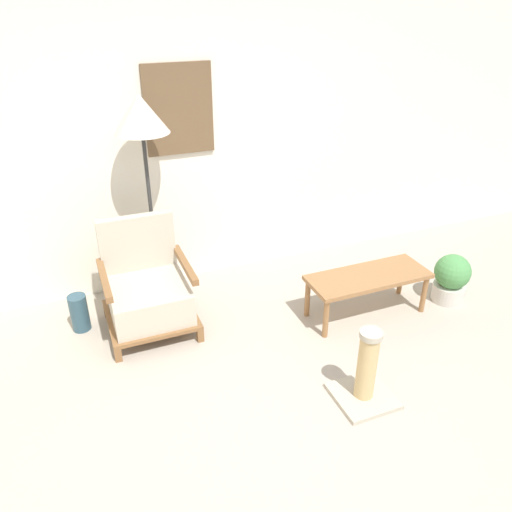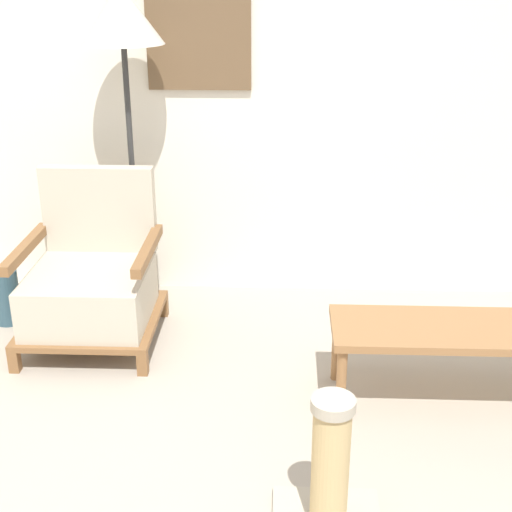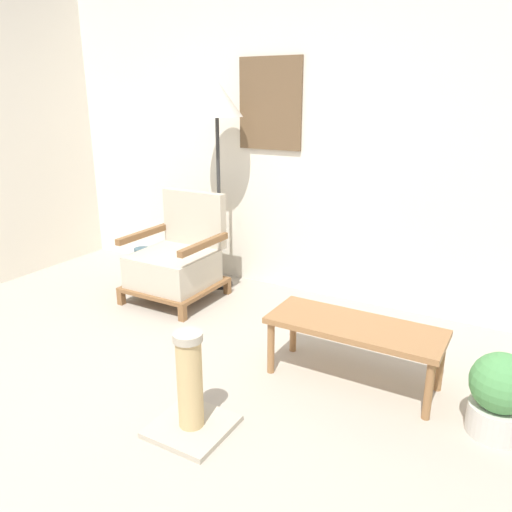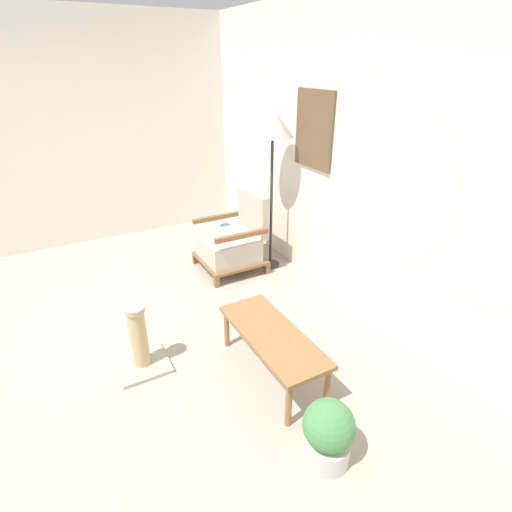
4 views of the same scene
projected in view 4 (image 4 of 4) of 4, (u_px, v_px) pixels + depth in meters
The scene contains 9 objects.
ground_plane at pixel (85, 354), 3.24m from camera, with size 14.00×14.00×0.00m, color #A89E8E.
wall_back at pixel (333, 155), 3.69m from camera, with size 8.00×0.09×2.70m.
wall_left at pixel (78, 135), 4.73m from camera, with size 0.06×8.00×2.70m.
armchair at pixel (233, 242), 4.45m from camera, with size 0.67×0.67×0.86m.
floor_lamp at pixel (273, 128), 3.96m from camera, with size 0.42×0.42×1.74m.
coffee_table at pixel (272, 338), 2.90m from camera, with size 1.01×0.39×0.37m.
vase at pixel (226, 237), 5.01m from camera, with size 0.14×0.14×0.31m, color #2D4C5B.
potted_plant at pixel (328, 433), 2.29m from camera, with size 0.30×0.30×0.44m.
scratching_post at pixel (140, 345), 3.03m from camera, with size 0.38×0.38×0.54m.
Camera 4 is at (2.91, -0.02, 2.15)m, focal length 28.00 mm.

